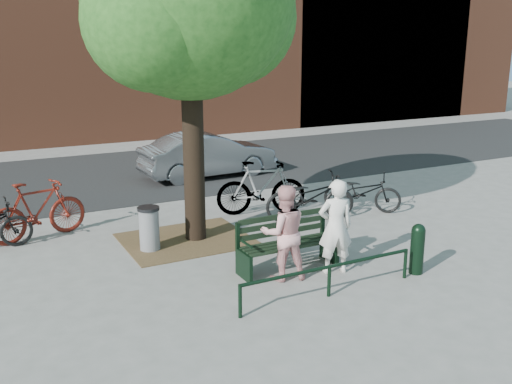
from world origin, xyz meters
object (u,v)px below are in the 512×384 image
person_left (335,227)px  parked_car (208,155)px  litter_bin (149,228)px  bicycle_c (310,197)px  park_bench (286,241)px  person_right (284,233)px  bollard (417,247)px

person_left → parked_car: bearing=-80.7°
litter_bin → parked_car: parked_car is taller
litter_bin → bicycle_c: 3.66m
park_bench → bicycle_c: (1.86, 2.12, 0.04)m
bicycle_c → parked_car: parked_car is taller
parked_car → person_left: bearing=170.7°
person_right → parked_car: person_right is taller
person_right → litter_bin: 2.77m
person_left → bicycle_c: size_ratio=0.81×
park_bench → bollard: park_bench is taller
bicycle_c → park_bench: bearing=154.8°
person_right → bollard: 2.26m
person_right → bicycle_c: bearing=-116.3°
person_left → person_right: bearing=5.0°
person_right → bicycle_c: (2.13, 2.48, -0.27)m
litter_bin → bicycle_c: size_ratio=0.42×
person_right → parked_car: 7.57m
person_left → litter_bin: size_ratio=1.93×
park_bench → person_left: 0.88m
park_bench → person_right: bearing=-125.9°
person_right → bollard: bearing=172.2°
person_left → bicycle_c: (1.25, 2.66, -0.28)m
person_right → parked_car: size_ratio=0.41×
litter_bin → bicycle_c: (3.66, 0.20, 0.10)m
person_left → park_bench: bearing=-24.7°
bollard → parked_car: size_ratio=0.22×
park_bench → person_left: person_left is taller
person_left → bicycle_c: person_left is taller
park_bench → person_left: size_ratio=1.08×
litter_bin → bicycle_c: bearing=3.1°
person_right → litter_bin: (-1.53, 2.28, -0.36)m
bollard → bicycle_c: 3.33m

